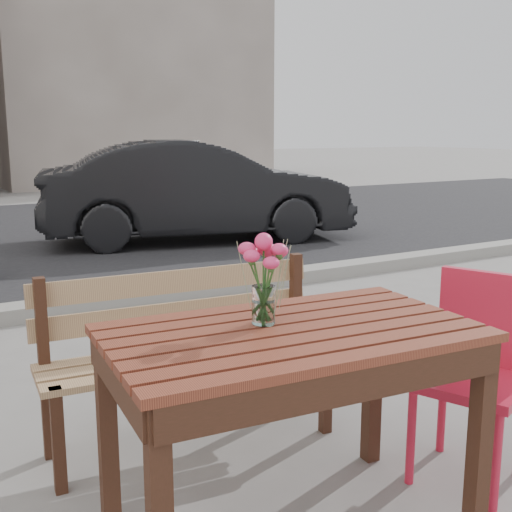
{
  "coord_description": "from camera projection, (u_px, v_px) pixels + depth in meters",
  "views": [
    {
      "loc": [
        -1.03,
        -1.88,
        1.4
      ],
      "look_at": [
        0.04,
        -0.04,
        0.98
      ],
      "focal_mm": 45.0,
      "sensor_mm": 36.0,
      "label": 1
    }
  ],
  "objects": [
    {
      "name": "parked_car",
      "position": [
        196.0,
        191.0,
        8.18
      ],
      "size": [
        4.1,
        2.26,
        1.28
      ],
      "primitive_type": "imported",
      "rotation": [
        0.0,
        0.0,
        1.32
      ],
      "color": "black",
      "rests_on": "ground"
    },
    {
      "name": "main_table",
      "position": [
        292.0,
        364.0,
        2.15
      ],
      "size": [
        1.28,
        0.81,
        0.76
      ],
      "rotation": [
        0.0,
        0.0,
        -0.08
      ],
      "color": "#582317",
      "rests_on": "ground"
    },
    {
      "name": "street",
      "position": [
        6.0,
        264.0,
        6.67
      ],
      "size": [
        30.0,
        8.12,
        0.12
      ],
      "color": "black",
      "rests_on": "ground"
    },
    {
      "name": "main_bench",
      "position": [
        185.0,
        334.0,
        2.89
      ],
      "size": [
        1.35,
        0.5,
        0.82
      ],
      "rotation": [
        0.0,
        0.0,
        -0.09
      ],
      "color": "#976E4E",
      "rests_on": "ground"
    },
    {
      "name": "main_vase",
      "position": [
        264.0,
        268.0,
        2.14
      ],
      "size": [
        0.17,
        0.17,
        0.31
      ],
      "color": "white",
      "rests_on": "main_table"
    },
    {
      "name": "red_chair",
      "position": [
        478.0,
        361.0,
        2.6
      ],
      "size": [
        0.54,
        0.54,
        0.83
      ],
      "rotation": [
        0.0,
        0.0,
        -1.17
      ],
      "color": "red",
      "rests_on": "ground"
    }
  ]
}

